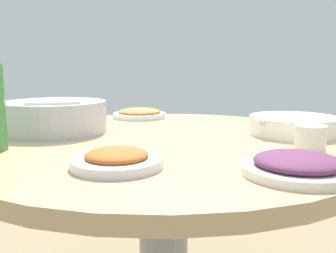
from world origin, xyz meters
name	(u,v)px	position (x,y,z in m)	size (l,w,h in m)	color
round_dining_table	(163,187)	(0.00, 0.00, 0.59)	(1.12, 1.12, 0.73)	#99999E
rice_bowl	(55,116)	(-0.32, -0.16, 0.78)	(0.32, 0.32, 0.11)	#B2B5BA
soup_bowl	(293,126)	(0.25, 0.31, 0.76)	(0.26, 0.28, 0.06)	white
dish_tofu_braise	(139,113)	(-0.37, 0.25, 0.75)	(0.21, 0.21, 0.04)	silver
dish_stirfry	(117,159)	(0.14, -0.29, 0.75)	(0.19, 0.19, 0.04)	silver
dish_eggplant	(298,165)	(0.44, -0.08, 0.75)	(0.22, 0.22, 0.04)	white
tea_cup_near	(310,139)	(0.38, 0.12, 0.76)	(0.07, 0.07, 0.07)	silver
tea_cup_far	(89,112)	(-0.48, 0.08, 0.76)	(0.07, 0.07, 0.06)	white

